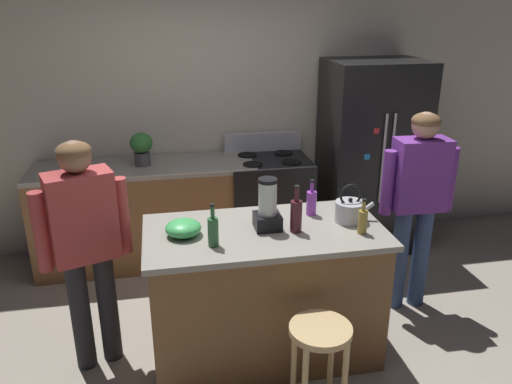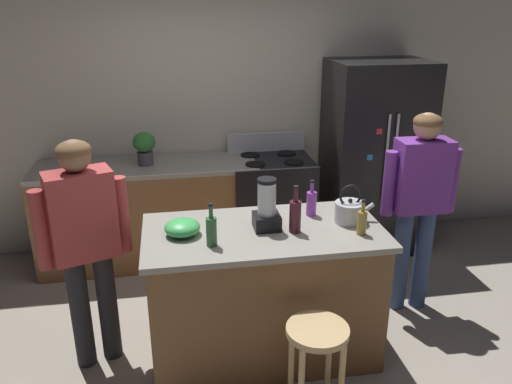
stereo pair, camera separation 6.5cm
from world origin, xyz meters
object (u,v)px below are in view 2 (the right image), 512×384
stove_range (271,205)px  bottle_soda (311,202)px  blender_appliance (267,208)px  person_by_island_left (85,235)px  bar_stool (317,348)px  mixing_bowl (182,227)px  tea_kettle (350,211)px  potted_plant (144,146)px  person_by_sink_right (419,195)px  bottle_vinegar (362,222)px  kitchen_island (263,292)px  bottle_olive_oil (211,230)px  refrigerator (374,158)px  bottle_wine (295,215)px

stove_range → bottle_soda: bottle_soda is taller
blender_appliance → stove_range: bearing=77.4°
person_by_island_left → bar_stool: 1.60m
mixing_bowl → person_by_island_left: bearing=170.8°
tea_kettle → potted_plant: bearing=132.3°
bar_stool → potted_plant: (-0.98, 2.22, 0.63)m
person_by_sink_right → bottle_vinegar: 0.86m
kitchen_island → blender_appliance: blender_appliance is taller
bottle_olive_oil → potted_plant: bearing=104.5°
person_by_island_left → person_by_sink_right: bearing=6.1°
bottle_soda → kitchen_island: bearing=-153.9°
bottle_soda → tea_kettle: size_ratio=0.93×
person_by_island_left → blender_appliance: size_ratio=4.59×
person_by_island_left → mixing_bowl: size_ratio=6.92×
bottle_olive_oil → mixing_bowl: size_ratio=1.21×
kitchen_island → bottle_vinegar: bearing=-15.9°
stove_range → person_by_sink_right: person_by_sink_right is taller
blender_appliance → refrigerator: bearing=47.8°
stove_range → mixing_bowl: stove_range is taller
bar_stool → mixing_bowl: mixing_bowl is taller
tea_kettle → person_by_island_left: bearing=177.1°
bar_stool → blender_appliance: blender_appliance is taller
stove_range → person_by_sink_right: (0.91, -1.16, 0.48)m
potted_plant → bottle_vinegar: bearing=-50.8°
kitchen_island → person_by_island_left: 1.24m
stove_range → mixing_bowl: 1.83m
kitchen_island → person_by_island_left: (-1.14, 0.11, 0.48)m
person_by_island_left → bottle_olive_oil: person_by_island_left is taller
person_by_sink_right → bar_stool: (-1.08, -1.03, -0.47)m
bottle_vinegar → stove_range: bearing=98.2°
stove_range → mixing_bowl: size_ratio=4.96×
bar_stool → potted_plant: bearing=114.0°
person_by_island_left → bottle_olive_oil: size_ratio=5.74×
person_by_island_left → bottle_wine: (1.33, -0.18, 0.12)m
blender_appliance → bottle_olive_oil: 0.42m
bottle_olive_oil → bottle_wine: bottle_wine is taller
stove_range → bottle_olive_oil: 1.92m
person_by_sink_right → bottle_olive_oil: 1.71m
refrigerator → bottle_vinegar: refrigerator is taller
person_by_sink_right → bottle_soda: 0.92m
bar_stool → tea_kettle: bearing=59.4°
potted_plant → bottle_soda: 1.80m
kitchen_island → stove_range: (0.36, 1.52, 0.01)m
person_by_sink_right → potted_plant: bearing=150.3°
stove_range → potted_plant: 1.32m
kitchen_island → blender_appliance: size_ratio=4.55×
stove_range → blender_appliance: blender_appliance is taller
potted_plant → bottle_wine: bearing=-58.5°
bottle_wine → person_by_sink_right: bearing=22.0°
person_by_sink_right → mixing_bowl: person_by_sink_right is taller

